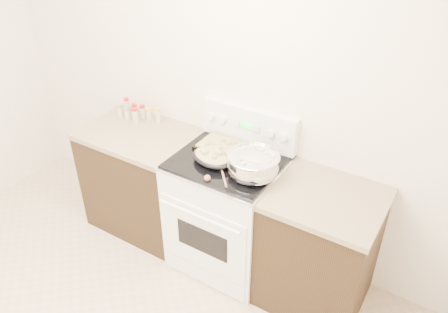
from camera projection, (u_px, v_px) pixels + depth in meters
The scene contains 9 objects.
counter_left at pixel (145, 179), 3.70m from camera, with size 0.93×0.67×0.92m.
counter_right at pixel (319, 249), 3.00m from camera, with size 0.73×0.67×0.92m.
kitchen_range at pixel (228, 210), 3.31m from camera, with size 0.78×0.73×1.22m.
mixing_bowl at pixel (253, 165), 2.86m from camera, with size 0.39×0.39×0.20m.
roasting_pan at pixel (212, 157), 3.01m from camera, with size 0.37×0.30×0.11m.
baking_sheet at pixel (223, 146), 3.19m from camera, with size 0.38×0.27×0.06m.
wooden_spoon at pixel (213, 177), 2.86m from camera, with size 0.18×0.21×0.04m.
blue_ladle at pixel (242, 174), 2.86m from camera, with size 0.10×0.29×0.11m.
spice_jars at pixel (136, 112), 3.61m from camera, with size 0.38×0.15×0.13m.
Camera 1 is at (1.69, -0.77, 2.61)m, focal length 35.00 mm.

